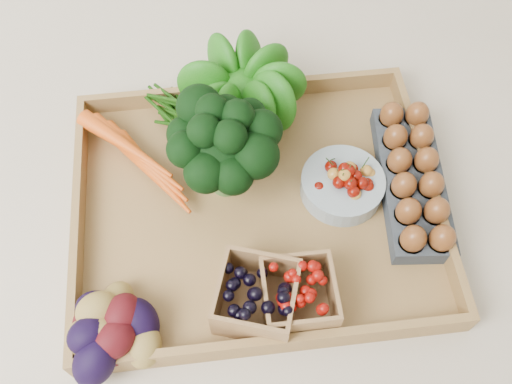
{
  "coord_description": "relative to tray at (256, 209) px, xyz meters",
  "views": [
    {
      "loc": [
        -0.05,
        -0.42,
        0.79
      ],
      "look_at": [
        0.0,
        0.0,
        0.06
      ],
      "focal_mm": 40.0,
      "sensor_mm": 36.0,
      "label": 1
    }
  ],
  "objects": [
    {
      "name": "tray",
      "position": [
        0.0,
        0.0,
        0.0
      ],
      "size": [
        0.55,
        0.45,
        0.01
      ],
      "primitive_type": "cube",
      "color": "olive",
      "rests_on": "ground"
    },
    {
      "name": "punnet_raspberry",
      "position": [
        0.04,
        -0.16,
        0.04
      ],
      "size": [
        0.1,
        0.1,
        0.07
      ],
      "primitive_type": "cube",
      "rotation": [
        0.0,
        0.0,
        -0.0
      ],
      "color": "#780A05",
      "rests_on": "tray"
    },
    {
      "name": "cherry_bowl",
      "position": [
        0.14,
        0.01,
        0.02
      ],
      "size": [
        0.13,
        0.13,
        0.03
      ],
      "primitive_type": "cylinder",
      "color": "#8C9EA5",
      "rests_on": "tray"
    },
    {
      "name": "ground",
      "position": [
        0.0,
        0.0,
        -0.01
      ],
      "size": [
        4.0,
        4.0,
        0.0
      ],
      "primitive_type": "plane",
      "color": "beige",
      "rests_on": "ground"
    },
    {
      "name": "punnet_blackberry",
      "position": [
        -0.02,
        -0.16,
        0.04
      ],
      "size": [
        0.13,
        0.13,
        0.07
      ],
      "primitive_type": "cube",
      "rotation": [
        0.0,
        0.0,
        -0.32
      ],
      "color": "black",
      "rests_on": "tray"
    },
    {
      "name": "lettuce",
      "position": [
        -0.0,
        0.2,
        0.08
      ],
      "size": [
        0.14,
        0.14,
        0.14
      ],
      "primitive_type": "sphere",
      "color": "#12540D",
      "rests_on": "tray"
    },
    {
      "name": "potatoes",
      "position": [
        -0.22,
        -0.18,
        0.05
      ],
      "size": [
        0.16,
        0.16,
        0.09
      ],
      "primitive_type": null,
      "color": "#3B090D",
      "rests_on": "tray"
    },
    {
      "name": "egg_carton",
      "position": [
        0.25,
        0.01,
        0.02
      ],
      "size": [
        0.12,
        0.27,
        0.03
      ],
      "primitive_type": "cube",
      "rotation": [
        0.0,
        0.0,
        -0.1
      ],
      "color": "#353B44",
      "rests_on": "tray"
    },
    {
      "name": "carrots",
      "position": [
        -0.18,
        0.1,
        0.03
      ],
      "size": [
        0.2,
        0.14,
        0.05
      ],
      "primitive_type": null,
      "color": "#DF5011",
      "rests_on": "tray"
    },
    {
      "name": "broccoli",
      "position": [
        -0.04,
        0.05,
        0.07
      ],
      "size": [
        0.17,
        0.17,
        0.13
      ],
      "primitive_type": null,
      "color": "black",
      "rests_on": "tray"
    }
  ]
}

